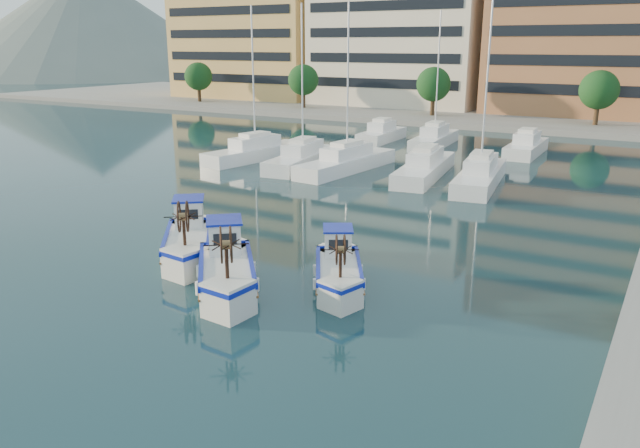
{
  "coord_description": "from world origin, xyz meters",
  "views": [
    {
      "loc": [
        12.44,
        -17.63,
        8.79
      ],
      "look_at": [
        -0.32,
        4.03,
        1.5
      ],
      "focal_mm": 35.0,
      "sensor_mm": 36.0,
      "label": 1
    }
  ],
  "objects": [
    {
      "name": "ground",
      "position": [
        0.0,
        0.0,
        0.0
      ],
      "size": [
        300.0,
        300.0,
        0.0
      ],
      "primitive_type": "plane",
      "color": "#1B3B46",
      "rests_on": "ground"
    },
    {
      "name": "hill_west",
      "position": [
        -140.0,
        110.0,
        0.0
      ],
      "size": [
        180.0,
        180.0,
        60.0
      ],
      "primitive_type": "cone",
      "color": "slate",
      "rests_on": "ground"
    },
    {
      "name": "yacht_marina",
      "position": [
        -2.77,
        27.52,
        0.53
      ],
      "size": [
        38.13,
        23.66,
        11.5
      ],
      "color": "white",
      "rests_on": "ground"
    },
    {
      "name": "fishing_boat_a",
      "position": [
        -5.15,
        1.25,
        0.82
      ],
      "size": [
        4.37,
        4.78,
        2.99
      ],
      "rotation": [
        0.0,
        0.0,
        0.67
      ],
      "color": "silver",
      "rests_on": "ground"
    },
    {
      "name": "fishing_boat_b",
      "position": [
        -1.51,
        -0.77,
        0.84
      ],
      "size": [
        4.5,
        4.82,
        3.03
      ],
      "rotation": [
        0.0,
        0.0,
        0.7
      ],
      "color": "silver",
      "rests_on": "ground"
    },
    {
      "name": "fishing_boat_c",
      "position": [
        1.93,
        1.58,
        0.71
      ],
      "size": [
        3.45,
        4.24,
        2.57
      ],
      "rotation": [
        0.0,
        0.0,
        0.54
      ],
      "color": "silver",
      "rests_on": "ground"
    }
  ]
}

